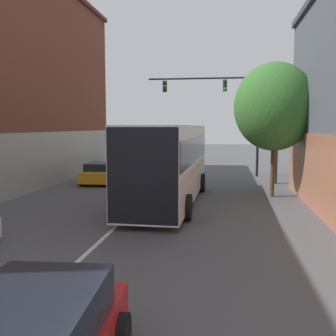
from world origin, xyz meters
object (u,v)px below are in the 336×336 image
(street_tree_near, at_px, (274,107))
(parked_car_left_mid, at_px, (103,173))
(bus, at_px, (169,160))
(parked_car_left_near, at_px, (130,162))
(traffic_signal_gantry, at_px, (227,103))
(street_tree_far, at_px, (277,111))

(street_tree_near, bearing_deg, parked_car_left_mid, 160.67)
(parked_car_left_mid, xyz_separation_m, street_tree_near, (9.97, -3.50, 3.86))
(bus, distance_m, street_tree_near, 6.00)
(street_tree_near, bearing_deg, parked_car_left_near, 133.71)
(parked_car_left_near, xyz_separation_m, traffic_signal_gantry, (7.53, -2.18, 4.46))
(street_tree_far, bearing_deg, street_tree_near, -98.64)
(traffic_signal_gantry, relative_size, street_tree_far, 1.24)
(parked_car_left_mid, xyz_separation_m, street_tree_far, (10.68, 1.19, 3.84))
(parked_car_left_near, distance_m, parked_car_left_mid, 6.81)
(parked_car_left_near, relative_size, street_tree_far, 0.75)
(parked_car_left_near, xyz_separation_m, street_tree_near, (9.85, -10.30, 3.77))
(bus, distance_m, traffic_signal_gantry, 11.27)
(street_tree_far, bearing_deg, traffic_signal_gantry, 131.51)
(street_tree_near, bearing_deg, bus, -154.10)
(parked_car_left_near, bearing_deg, traffic_signal_gantry, -100.95)
(traffic_signal_gantry, bearing_deg, parked_car_left_mid, -148.85)
(parked_car_left_mid, distance_m, street_tree_far, 11.41)
(parked_car_left_mid, height_order, traffic_signal_gantry, traffic_signal_gantry)
(parked_car_left_near, relative_size, traffic_signal_gantry, 0.60)
(traffic_signal_gantry, bearing_deg, bus, -103.86)
(parked_car_left_near, relative_size, parked_car_left_mid, 1.11)
(street_tree_far, bearing_deg, parked_car_left_mid, -173.63)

